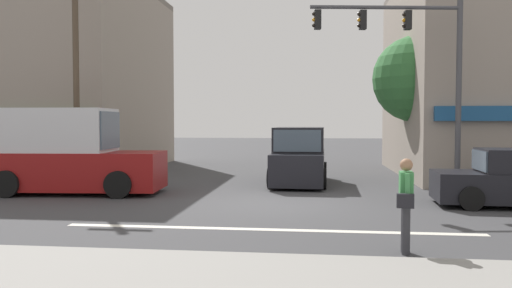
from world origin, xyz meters
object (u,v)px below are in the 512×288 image
at_px(van_approaching_near, 299,157).
at_px(box_truck_crossing_rightbound, 68,155).
at_px(street_tree, 416,79).
at_px(pedestrian_foreground_with_bag, 406,200).
at_px(utility_pole_near_left, 76,62).
at_px(traffic_light_mast, 419,60).

distance_m(van_approaching_near, box_truck_crossing_rightbound, 8.14).
height_order(street_tree, pedestrian_foreground_with_bag, street_tree).
distance_m(utility_pole_near_left, van_approaching_near, 8.94).
height_order(utility_pole_near_left, van_approaching_near, utility_pole_near_left).
xyz_separation_m(van_approaching_near, pedestrian_foreground_with_bag, (2.14, -9.91, -0.05)).
bearing_deg(street_tree, van_approaching_near, -156.62).
relative_size(street_tree, traffic_light_mast, 0.94).
height_order(box_truck_crossing_rightbound, pedestrian_foreground_with_bag, box_truck_crossing_rightbound).
height_order(utility_pole_near_left, pedestrian_foreground_with_bag, utility_pole_near_left).
xyz_separation_m(street_tree, utility_pole_near_left, (-12.73, -3.36, 0.48)).
distance_m(utility_pole_near_left, box_truck_crossing_rightbound, 3.99).
bearing_deg(box_truck_crossing_rightbound, utility_pole_near_left, 109.66).
xyz_separation_m(street_tree, pedestrian_foreground_with_bag, (-2.48, -11.91, -3.09)).
relative_size(box_truck_crossing_rightbound, pedestrian_foreground_with_bag, 3.43).
bearing_deg(street_tree, utility_pole_near_left, -165.23).
bearing_deg(van_approaching_near, utility_pole_near_left, -170.49).
relative_size(street_tree, utility_pole_near_left, 0.66).
bearing_deg(box_truck_crossing_rightbound, van_approaching_near, 25.58).
bearing_deg(utility_pole_near_left, van_approaching_near, 9.51).
bearing_deg(pedestrian_foreground_with_bag, traffic_light_mast, 77.33).
relative_size(van_approaching_near, box_truck_crossing_rightbound, 0.81).
bearing_deg(utility_pole_near_left, traffic_light_mast, -4.33).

